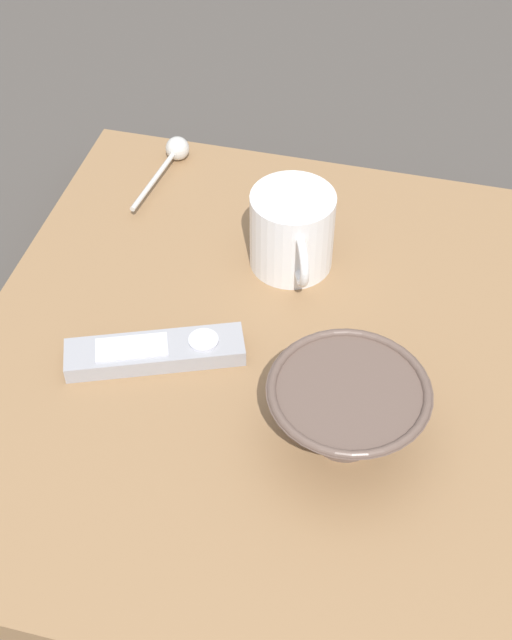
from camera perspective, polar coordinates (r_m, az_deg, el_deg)
The scene contains 6 objects.
ground_plane at distance 0.91m, azimuth -0.29°, elevation -3.90°, with size 6.00×6.00×0.00m, color #47423D.
table at distance 0.89m, azimuth -0.29°, elevation -2.94°, with size 0.55×0.64×0.05m.
cereal_bowl at distance 0.78m, azimuth 5.90°, elevation -5.74°, with size 0.14×0.14×0.07m.
coffee_mug at distance 0.93m, azimuth 2.35°, elevation 5.74°, with size 0.09×0.12×0.09m.
teaspoon at distance 1.10m, azimuth -5.30°, elevation 10.70°, with size 0.03×0.14×0.03m.
tv_remote_near at distance 0.86m, azimuth -6.52°, elevation -2.05°, with size 0.18×0.10×0.02m.
Camera 1 is at (-0.14, 0.56, 0.70)m, focal length 49.56 mm.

